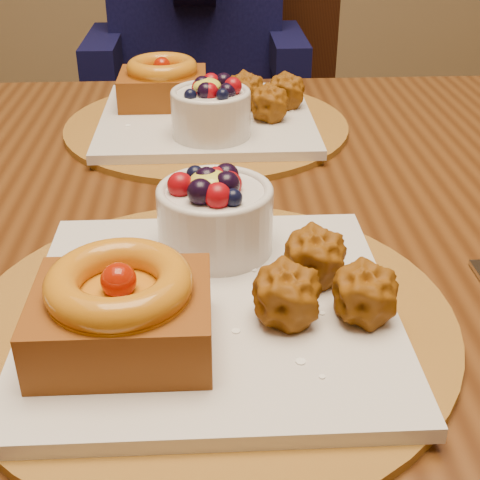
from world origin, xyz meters
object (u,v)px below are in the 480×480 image
dining_table (210,261)px  place_setting_near (206,287)px  place_setting_far (204,109)px  chair_far (257,107)px

dining_table → place_setting_near: place_setting_near is taller
place_setting_far → chair_far: bearing=80.2°
place_setting_far → chair_far: size_ratio=0.39×
place_setting_near → chair_far: chair_far is taller
place_setting_far → dining_table: bearing=-89.1°
chair_far → place_setting_far: bearing=-107.1°
place_setting_near → place_setting_far: 0.43m
place_setting_near → chair_far: bearing=83.8°
dining_table → place_setting_near: bearing=-91.0°
dining_table → chair_far: size_ratio=1.64×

